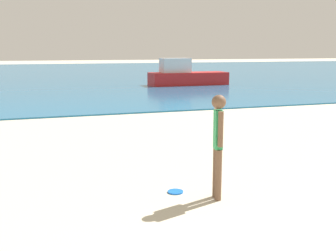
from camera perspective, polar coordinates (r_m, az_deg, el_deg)
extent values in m
cube|color=#1E6B9E|center=(45.55, -15.61, 7.14)|extent=(160.00, 60.00, 0.06)
cylinder|color=brown|center=(6.84, 7.05, -6.85)|extent=(0.12, 0.12, 0.86)
cylinder|color=brown|center=(6.98, 6.75, -6.48)|extent=(0.12, 0.12, 0.86)
cube|color=#2DA35B|center=(6.73, 7.04, -0.51)|extent=(0.16, 0.22, 0.65)
sphere|color=brown|center=(6.66, 7.13, 3.36)|extent=(0.23, 0.23, 0.23)
cylinder|color=brown|center=(6.57, 7.38, -0.47)|extent=(0.09, 0.09, 0.58)
cylinder|color=brown|center=(6.88, 6.73, 0.04)|extent=(0.09, 0.09, 0.58)
cylinder|color=blue|center=(7.27, 1.04, -9.19)|extent=(0.28, 0.28, 0.03)
cube|color=red|center=(28.75, 2.87, 6.64)|extent=(5.48, 1.77, 0.88)
cube|color=silver|center=(28.35, 1.01, 8.48)|extent=(1.97, 1.23, 0.99)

